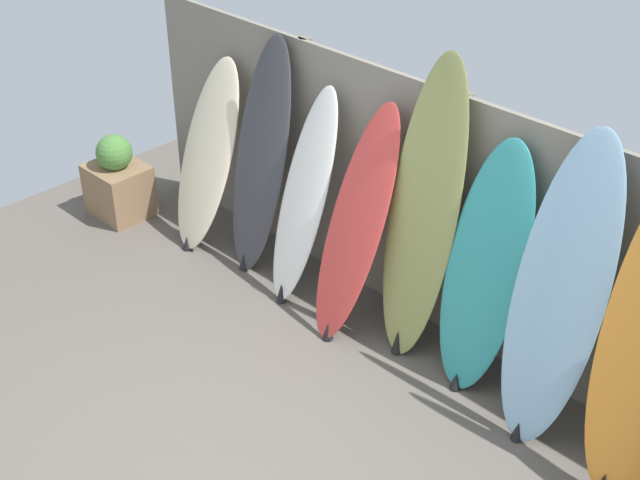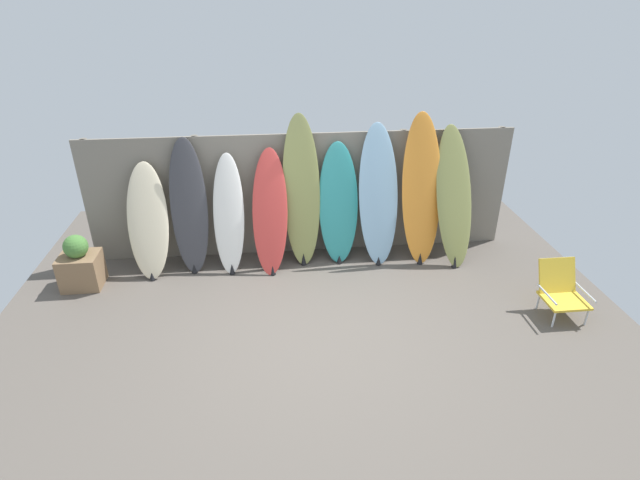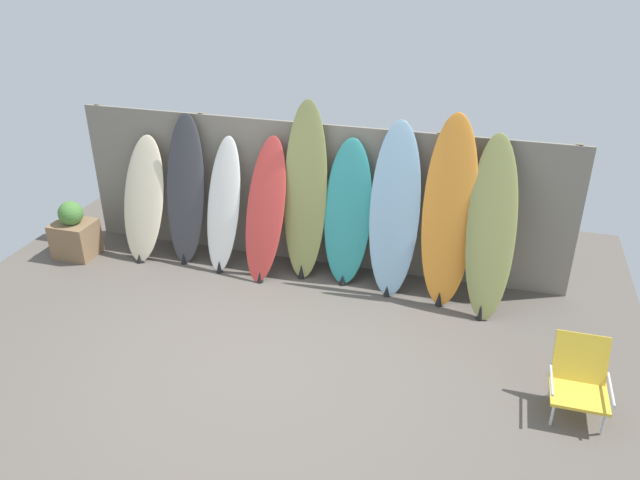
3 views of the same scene
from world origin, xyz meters
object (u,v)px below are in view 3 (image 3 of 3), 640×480
surfboard_red_3 (265,211)px  surfboard_olive_4 (305,194)px  surfboard_olive_8 (491,229)px  surfboard_white_2 (223,206)px  surfboard_skyblue_6 (395,211)px  surfboard_teal_5 (348,214)px  surfboard_cream_0 (144,199)px  surfboard_charcoal_1 (185,191)px  beach_chair (580,378)px  planter_box (75,233)px  surfboard_orange_7 (449,213)px

surfboard_red_3 → surfboard_olive_4: 0.52m
surfboard_red_3 → surfboard_olive_8: bearing=-0.3°
surfboard_white_2 → surfboard_skyblue_6: surfboard_skyblue_6 is taller
surfboard_skyblue_6 → surfboard_teal_5: bearing=173.5°
surfboard_white_2 → surfboard_teal_5: (1.53, 0.09, 0.06)m
surfboard_cream_0 → surfboard_teal_5: surfboard_teal_5 is taller
surfboard_charcoal_1 → surfboard_olive_4: 1.55m
surfboard_white_2 → surfboard_olive_8: (3.15, -0.07, 0.15)m
beach_chair → planter_box: (-5.99, 1.24, -0.01)m
surfboard_cream_0 → surfboard_charcoal_1: surfboard_charcoal_1 is taller
surfboard_white_2 → surfboard_teal_5: bearing=3.3°
surfboard_cream_0 → surfboard_red_3: (1.65, -0.04, 0.06)m
surfboard_red_3 → surfboard_olive_8: size_ratio=0.87×
surfboard_charcoal_1 → surfboard_skyblue_6: size_ratio=0.93×
surfboard_charcoal_1 → surfboard_red_3: size_ratio=1.10×
surfboard_cream_0 → surfboard_orange_7: size_ratio=0.73×
planter_box → beach_chair: bearing=-11.7°
surfboard_white_2 → surfboard_teal_5: 1.53m
surfboard_orange_7 → surfboard_charcoal_1: bearing=178.6°
surfboard_charcoal_1 → planter_box: 1.60m
surfboard_red_3 → surfboard_skyblue_6: 1.53m
surfboard_red_3 → surfboard_orange_7: (2.12, 0.04, 0.22)m
surfboard_cream_0 → surfboard_teal_5: 2.61m
surfboard_teal_5 → surfboard_olive_8: surfboard_olive_8 is taller
planter_box → surfboard_white_2: bearing=9.5°
beach_chair → surfboard_skyblue_6: bearing=155.8°
surfboard_white_2 → beach_chair: size_ratio=2.51×
surfboard_charcoal_1 → surfboard_olive_8: (3.67, -0.13, 0.04)m
beach_chair → surfboard_orange_7: bearing=146.0°
surfboard_white_2 → surfboard_olive_4: (1.01, 0.09, 0.24)m
surfboard_charcoal_1 → surfboard_cream_0: bearing=-171.9°
surfboard_cream_0 → surfboard_charcoal_1: bearing=8.1°
surfboard_skyblue_6 → surfboard_olive_8: size_ratio=1.03×
planter_box → surfboard_orange_7: bearing=3.9°
surfboard_charcoal_1 → surfboard_white_2: size_ratio=1.14×
surfboard_skyblue_6 → beach_chair: size_ratio=3.06×
surfboard_teal_5 → surfboard_olive_4: bearing=179.2°
surfboard_white_2 → beach_chair: 4.35m
surfboard_red_3 → beach_chair: 3.81m
surfboard_white_2 → surfboard_olive_4: size_ratio=0.76×
surfboard_skyblue_6 → planter_box: surfboard_skyblue_6 is taller
surfboard_olive_4 → surfboard_teal_5: surfboard_olive_4 is taller
surfboard_charcoal_1 → surfboard_teal_5: (2.06, 0.03, -0.05)m
surfboard_white_2 → surfboard_skyblue_6: size_ratio=0.82×
surfboard_teal_5 → surfboard_cream_0: bearing=-177.7°
surfboard_orange_7 → beach_chair: bearing=-49.1°
surfboard_cream_0 → surfboard_olive_4: size_ratio=0.73×
surfboard_skyblue_6 → surfboard_red_3: bearing=-176.9°
surfboard_olive_8 → surfboard_cream_0: bearing=179.3°
surfboard_teal_5 → planter_box: surfboard_teal_5 is taller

